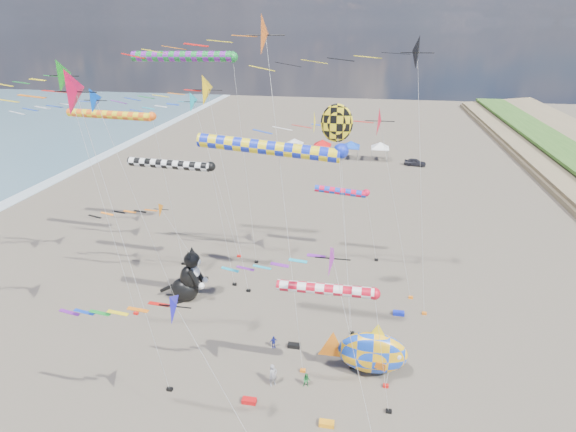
% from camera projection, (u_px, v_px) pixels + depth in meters
% --- Properties ---
extents(delta_kite_0, '(9.37, 2.46, 20.10)m').
position_uv_depth(delta_kite_0, '(62.00, 79.00, 30.08)').
color(delta_kite_0, '#168A1C').
rests_on(delta_kite_0, ground).
extents(delta_kite_1, '(10.72, 2.47, 20.36)m').
position_uv_depth(delta_kite_1, '(74.00, 94.00, 22.35)').
color(delta_kite_1, red).
rests_on(delta_kite_1, ground).
extents(delta_kite_2, '(13.67, 2.46, 16.56)m').
position_uv_depth(delta_kite_2, '(361.00, 124.00, 34.02)').
color(delta_kite_2, red).
rests_on(delta_kite_2, ground).
extents(delta_kite_3, '(11.14, 2.36, 22.77)m').
position_uv_depth(delta_kite_3, '(235.00, 40.00, 23.09)').
color(delta_kite_3, '#D55B1C').
rests_on(delta_kite_3, ground).
extents(delta_kite_4, '(8.94, 1.54, 7.80)m').
position_uv_depth(delta_kite_4, '(160.00, 212.00, 40.10)').
color(delta_kite_4, orange).
rests_on(delta_kite_4, ground).
extents(delta_kite_5, '(8.52, 1.92, 12.65)m').
position_uv_depth(delta_kite_5, '(314.00, 275.00, 20.78)').
color(delta_kite_5, purple).
rests_on(delta_kite_5, ground).
extents(delta_kite_6, '(9.24, 1.72, 11.25)m').
position_uv_depth(delta_kite_6, '(173.00, 310.00, 20.53)').
color(delta_kite_6, '#1C17CA').
rests_on(delta_kite_6, ground).
extents(delta_kite_7, '(10.82, 2.65, 18.73)m').
position_uv_depth(delta_kite_7, '(198.00, 94.00, 33.87)').
color(delta_kite_7, yellow).
rests_on(delta_kite_7, ground).
extents(delta_kite_8, '(10.85, 2.04, 17.96)m').
position_uv_depth(delta_kite_8, '(94.00, 105.00, 32.65)').
color(delta_kite_8, blue).
rests_on(delta_kite_8, ground).
extents(delta_kite_9, '(9.94, 1.97, 16.71)m').
position_uv_depth(delta_kite_9, '(188.00, 104.00, 40.65)').
color(delta_kite_9, '#1AA9BF').
rests_on(delta_kite_9, ground).
extents(delta_kite_10, '(14.59, 2.49, 21.57)m').
position_uv_depth(delta_kite_10, '(385.00, 57.00, 29.85)').
color(delta_kite_10, black).
rests_on(delta_kite_10, ground).
extents(windsock_0, '(10.72, 0.90, 19.93)m').
position_uv_depth(windsock_0, '(187.00, 57.00, 38.16)').
color(windsock_0, '#178331').
rests_on(windsock_0, ground).
extents(windsock_1, '(9.83, 0.77, 15.01)m').
position_uv_depth(windsock_1, '(113.00, 116.00, 39.71)').
color(windsock_1, '#FF5E15').
rests_on(windsock_1, ground).
extents(windsock_2, '(6.60, 0.72, 7.59)m').
position_uv_depth(windsock_2, '(344.00, 192.00, 43.07)').
color(windsock_2, red).
rests_on(windsock_2, ground).
extents(windsock_3, '(9.05, 0.81, 11.65)m').
position_uv_depth(windsock_3, '(173.00, 165.00, 37.43)').
color(windsock_3, black).
rests_on(windsock_3, ground).
extents(windsock_4, '(7.14, 0.68, 8.81)m').
position_uv_depth(windsock_4, '(331.00, 291.00, 24.97)').
color(windsock_4, red).
rests_on(windsock_4, ground).
extents(windsock_5, '(10.16, 0.88, 15.88)m').
position_uv_depth(windsock_5, '(275.00, 149.00, 26.02)').
color(windsock_5, '#1429C9').
rests_on(windsock_5, ground).
extents(angelfish_kite, '(3.74, 3.02, 17.16)m').
position_uv_depth(angelfish_kite, '(334.00, 125.00, 30.58)').
color(angelfish_kite, yellow).
rests_on(angelfish_kite, ground).
extents(cat_inflatable, '(3.65, 1.87, 4.89)m').
position_uv_depth(cat_inflatable, '(186.00, 274.00, 38.14)').
color(cat_inflatable, black).
rests_on(cat_inflatable, ground).
extents(fish_inflatable, '(6.11, 2.05, 4.22)m').
position_uv_depth(fish_inflatable, '(372.00, 353.00, 29.95)').
color(fish_inflatable, blue).
rests_on(fish_inflatable, ground).
extents(person_adult, '(0.70, 0.70, 1.64)m').
position_uv_depth(person_adult, '(273.00, 375.00, 29.47)').
color(person_adult, gray).
rests_on(person_adult, ground).
extents(child_green, '(0.52, 0.41, 1.03)m').
position_uv_depth(child_green, '(307.00, 380.00, 29.46)').
color(child_green, '#217C37').
rests_on(child_green, ground).
extents(child_blue, '(0.64, 0.50, 1.02)m').
position_uv_depth(child_blue, '(274.00, 342.00, 33.01)').
color(child_blue, navy).
rests_on(child_blue, ground).
extents(kite_bag_0, '(0.90, 0.44, 0.30)m').
position_uv_depth(kite_bag_0, '(327.00, 424.00, 26.73)').
color(kite_bag_0, orange).
rests_on(kite_bag_0, ground).
extents(kite_bag_1, '(0.90, 0.44, 0.30)m').
position_uv_depth(kite_bag_1, '(249.00, 401.00, 28.34)').
color(kite_bag_1, red).
rests_on(kite_bag_1, ground).
extents(kite_bag_2, '(0.90, 0.44, 0.30)m').
position_uv_depth(kite_bag_2, '(294.00, 346.00, 33.19)').
color(kite_bag_2, black).
rests_on(kite_bag_2, ground).
extents(kite_bag_3, '(0.90, 0.44, 0.30)m').
position_uv_depth(kite_bag_3, '(399.00, 313.00, 36.90)').
color(kite_bag_3, '#1426CE').
rests_on(kite_bag_3, ground).
extents(tent_row, '(19.20, 4.20, 3.80)m').
position_uv_depth(tent_row, '(337.00, 141.00, 78.17)').
color(tent_row, silver).
rests_on(tent_row, ground).
extents(parked_car, '(3.73, 1.99, 1.21)m').
position_uv_depth(parked_car, '(415.00, 162.00, 75.25)').
color(parked_car, '#26262D').
rests_on(parked_car, ground).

